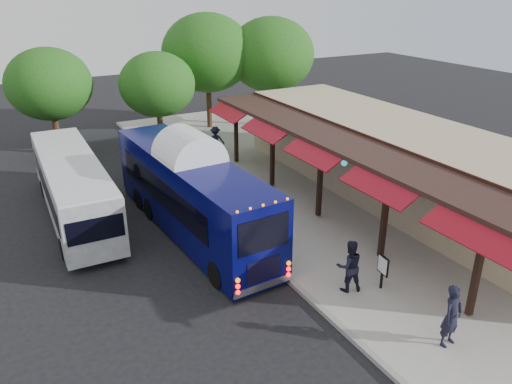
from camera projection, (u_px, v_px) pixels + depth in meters
ground at (294, 288)px, 16.97m from camera, size 90.00×90.00×0.00m
sidewalk at (340, 212)px, 22.38m from camera, size 10.00×40.00×0.15m
curb at (242, 237)px, 20.20m from camera, size 0.20×40.00×0.16m
station_shelter at (401, 163)px, 23.17m from camera, size 8.15×20.00×3.60m
coach_bus at (191, 191)px, 20.07m from camera, size 2.93×10.97×3.47m
city_bus at (73, 185)px, 21.54m from camera, size 2.42×10.18×2.72m
ped_a at (452, 316)px, 13.81m from camera, size 0.75×0.55×1.89m
ped_b at (349, 266)px, 16.30m from camera, size 1.05×0.93×1.82m
ped_c at (273, 224)px, 19.40m from camera, size 0.94×0.89×1.57m
ped_d at (215, 140)px, 29.41m from camera, size 1.21×0.91×1.66m
sign_board at (383, 267)px, 16.41m from camera, size 0.12×0.56×1.22m
tree_left at (157, 85)px, 30.01m from camera, size 4.57×4.57×5.85m
tree_mid at (207, 53)px, 33.28m from camera, size 6.11×6.11×7.82m
tree_right at (271, 55)px, 33.88m from camera, size 5.89×5.89×7.54m
tree_far at (49, 84)px, 28.69m from camera, size 4.88×4.88×6.25m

